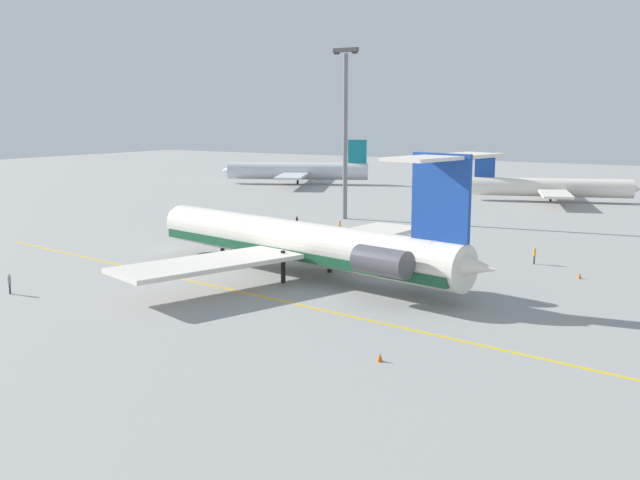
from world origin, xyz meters
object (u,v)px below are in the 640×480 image
at_px(main_jetliner, 307,243).
at_px(ground_crew_portside, 297,220).
at_px(ground_crew_near_nose, 340,225).
at_px(safety_cone_wingtip, 380,357).
at_px(safety_cone_tail, 580,276).
at_px(safety_cone_nose, 237,232).
at_px(light_mast, 345,127).
at_px(ground_crew_near_tail, 534,253).
at_px(ground_crew_starboard, 9,281).
at_px(airliner_mid_left, 556,187).
at_px(airliner_far_left, 294,171).

distance_m(main_jetliner, ground_crew_portside, 30.75).
relative_size(ground_crew_near_nose, safety_cone_wingtip, 3.08).
bearing_deg(safety_cone_tail, safety_cone_nose, 175.36).
bearing_deg(light_mast, ground_crew_near_tail, -28.98).
height_order(safety_cone_nose, safety_cone_tail, same).
relative_size(ground_crew_starboard, safety_cone_nose, 3.27).
relative_size(main_jetliner, ground_crew_near_tail, 23.59).
bearing_deg(airliner_mid_left, light_mast, -138.19).
height_order(safety_cone_tail, light_mast, light_mast).
relative_size(ground_crew_near_nose, ground_crew_starboard, 0.94).
distance_m(ground_crew_near_nose, ground_crew_starboard, 44.39).
bearing_deg(ground_crew_near_nose, ground_crew_portside, 122.75).
bearing_deg(ground_crew_near_nose, safety_cone_tail, -73.15).
xyz_separation_m(airliner_mid_left, safety_cone_tail, (18.39, -61.78, -2.28)).
bearing_deg(safety_cone_tail, ground_crew_near_tail, 141.43).
distance_m(main_jetliner, safety_cone_tail, 26.07).
distance_m(main_jetliner, light_mast, 41.49).
relative_size(airliner_far_left, ground_crew_portside, 18.53).
bearing_deg(safety_cone_tail, safety_cone_wingtip, -99.24).
height_order(main_jetliner, airliner_mid_left, main_jetliner).
height_order(main_jetliner, light_mast, light_mast).
bearing_deg(main_jetliner, ground_crew_near_nose, -55.05).
distance_m(ground_crew_near_tail, safety_cone_wingtip, 35.61).
relative_size(safety_cone_nose, safety_cone_tail, 1.00).
relative_size(ground_crew_near_nose, safety_cone_nose, 3.08).
height_order(ground_crew_near_tail, ground_crew_starboard, ground_crew_starboard).
bearing_deg(ground_crew_starboard, main_jetliner, -24.10).
bearing_deg(airliner_far_left, safety_cone_tail, 113.62).
bearing_deg(airliner_mid_left, ground_crew_starboard, -122.96).
height_order(safety_cone_nose, safety_cone_wingtip, same).
height_order(safety_cone_wingtip, light_mast, light_mast).
xyz_separation_m(ground_crew_near_tail, safety_cone_wingtip, (0.55, -35.60, -0.86)).
distance_m(ground_crew_starboard, safety_cone_wingtip, 35.34).
bearing_deg(main_jetliner, airliner_far_left, -44.01).
height_order(airliner_far_left, airliner_mid_left, airliner_far_left).
distance_m(safety_cone_nose, safety_cone_wingtip, 52.22).
height_order(ground_crew_near_tail, safety_cone_tail, ground_crew_near_tail).
xyz_separation_m(airliner_far_left, safety_cone_nose, (32.86, -61.46, -2.64)).
height_order(ground_crew_portside, safety_cone_tail, ground_crew_portside).
distance_m(ground_crew_near_tail, ground_crew_starboard, 50.77).
distance_m(airliner_far_left, airliner_mid_left, 58.65).
bearing_deg(airliner_mid_left, airliner_far_left, 156.98).
bearing_deg(ground_crew_near_tail, safety_cone_tail, -72.23).
bearing_deg(main_jetliner, ground_crew_starboard, 57.69).
relative_size(ground_crew_portside, safety_cone_nose, 3.09).
relative_size(ground_crew_near_tail, safety_cone_tail, 3.25).
distance_m(main_jetliner, airliner_far_left, 95.56).
bearing_deg(ground_crew_near_nose, ground_crew_starboard, -153.79).
height_order(airliner_far_left, ground_crew_portside, airliner_far_left).
height_order(ground_crew_near_tail, ground_crew_portside, ground_crew_near_tail).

